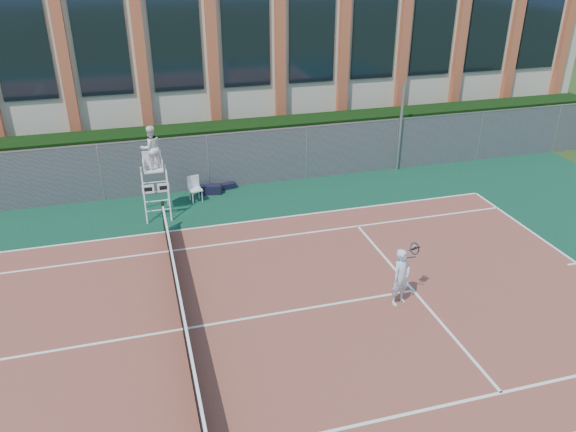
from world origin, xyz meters
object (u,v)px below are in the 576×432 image
object	(u,v)px
steel_pole	(400,128)
tennis_player	(401,277)
umpire_chair	(151,150)
plastic_chair	(194,186)

from	to	relation	value
steel_pole	tennis_player	distance (m)	10.13
steel_pole	tennis_player	world-z (taller)	steel_pole
steel_pole	umpire_chair	world-z (taller)	steel_pole
tennis_player	steel_pole	bearing A→B (deg)	64.72
umpire_chair	plastic_chair	distance (m)	2.47
umpire_chair	tennis_player	size ratio (longest dim) A/B	2.01
steel_pole	plastic_chair	xyz separation A→B (m)	(-8.74, -0.85, -1.27)
umpire_chair	tennis_player	bearing A→B (deg)	-51.74
plastic_chair	tennis_player	distance (m)	9.38
steel_pole	tennis_player	bearing A→B (deg)	-115.28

